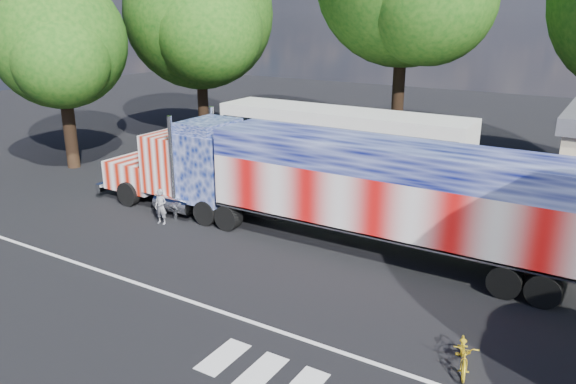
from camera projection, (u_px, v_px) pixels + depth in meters
The scene contains 8 objects.
ground at pixel (244, 265), 19.92m from camera, with size 100.00×100.00×0.00m, color black.
lane_markings at pixel (215, 327), 16.02m from camera, with size 30.00×2.67×0.01m.
semi_truck at pixel (324, 183), 21.43m from camera, with size 21.16×3.34×4.51m.
coach_bus at pixel (340, 146), 28.70m from camera, with size 13.19×3.07×3.84m.
woman at pixel (161, 207), 23.57m from camera, with size 0.55×0.36×1.52m, color slate.
bicycle at pixel (464, 353), 14.06m from camera, with size 0.59×1.68×0.88m, color gold.
tree_nw_a at pixel (200, 15), 36.03m from camera, with size 10.06×9.58×13.17m.
tree_w_a at pixel (60, 43), 30.14m from camera, with size 7.56×7.20×10.61m.
Camera 1 is at (10.83, -14.64, 8.62)m, focal length 35.00 mm.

